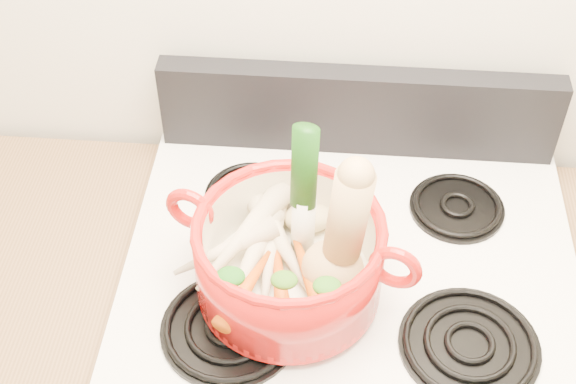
{
  "coord_description": "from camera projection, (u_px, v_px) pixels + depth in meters",
  "views": [
    {
      "loc": [
        -0.04,
        0.51,
        2.02
      ],
      "look_at": [
        -0.1,
        1.3,
        1.21
      ],
      "focal_mm": 50.0,
      "sensor_mm": 36.0,
      "label": 1
    }
  ],
  "objects": [
    {
      "name": "burner_front_left",
      "position": [
        230.0,
        327.0,
        1.28
      ],
      "size": [
        0.22,
        0.22,
        0.02
      ],
      "primitive_type": "cylinder",
      "color": "black",
      "rests_on": "cooktop"
    },
    {
      "name": "pot_handle_left",
      "position": [
        190.0,
        209.0,
        1.28
      ],
      "size": [
        0.09,
        0.04,
        0.08
      ],
      "primitive_type": "torus",
      "rotation": [
        1.57,
        0.0,
        -0.28
      ],
      "color": "#B6140F",
      "rests_on": "dutch_oven"
    },
    {
      "name": "ginger",
      "position": [
        308.0,
        218.0,
        1.36
      ],
      "size": [
        0.1,
        0.08,
        0.05
      ],
      "primitive_type": "ellipsoid",
      "rotation": [
        0.0,
        0.0,
        0.23
      ],
      "color": "tan",
      "rests_on": "dutch_oven"
    },
    {
      "name": "burner_front_right",
      "position": [
        470.0,
        344.0,
        1.26
      ],
      "size": [
        0.22,
        0.22,
        0.02
      ],
      "primitive_type": "cylinder",
      "color": "black",
      "rests_on": "cooktop"
    },
    {
      "name": "carrot_1",
      "position": [
        246.0,
        289.0,
        1.26
      ],
      "size": [
        0.09,
        0.16,
        0.05
      ],
      "primitive_type": "cone",
      "rotation": [
        1.66,
        0.0,
        -0.39
      ],
      "color": "#CB4B0A",
      "rests_on": "dutch_oven"
    },
    {
      "name": "cooktop",
      "position": [
        351.0,
        267.0,
        1.4
      ],
      "size": [
        0.78,
        0.67,
        0.03
      ],
      "primitive_type": "cube",
      "color": "white",
      "rests_on": "stove_body"
    },
    {
      "name": "carrot_0",
      "position": [
        280.0,
        281.0,
        1.27
      ],
      "size": [
        0.06,
        0.16,
        0.04
      ],
      "primitive_type": "cone",
      "rotation": [
        1.66,
        0.0,
        0.18
      ],
      "color": "#C13B09",
      "rests_on": "dutch_oven"
    },
    {
      "name": "dutch_oven",
      "position": [
        289.0,
        258.0,
        1.27
      ],
      "size": [
        0.37,
        0.37,
        0.15
      ],
      "primitive_type": "cylinder",
      "rotation": [
        0.0,
        0.0,
        -0.28
      ],
      "color": "#B6140F",
      "rests_on": "burner_front_left"
    },
    {
      "name": "leek",
      "position": [
        304.0,
        194.0,
        1.24
      ],
      "size": [
        0.06,
        0.07,
        0.28
      ],
      "primitive_type": "cylinder",
      "rotation": [
        -0.07,
        0.0,
        -0.25
      ],
      "color": "silver",
      "rests_on": "dutch_oven"
    },
    {
      "name": "burner_back_left",
      "position": [
        251.0,
        194.0,
        1.49
      ],
      "size": [
        0.17,
        0.17,
        0.02
      ],
      "primitive_type": "cylinder",
      "color": "black",
      "rests_on": "cooktop"
    },
    {
      "name": "carrot_2",
      "position": [
        309.0,
        277.0,
        1.26
      ],
      "size": [
        0.09,
        0.18,
        0.05
      ],
      "primitive_type": "cone",
      "rotation": [
        1.66,
        0.0,
        0.36
      ],
      "color": "#D1520A",
      "rests_on": "dutch_oven"
    },
    {
      "name": "squash",
      "position": [
        335.0,
        233.0,
        1.2
      ],
      "size": [
        0.14,
        0.13,
        0.26
      ],
      "primitive_type": null,
      "rotation": [
        0.0,
        0.08,
        -0.22
      ],
      "color": "tan",
      "rests_on": "dutch_oven"
    },
    {
      "name": "parsnip_4",
      "position": [
        242.0,
        236.0,
        1.3
      ],
      "size": [
        0.16,
        0.23,
        0.07
      ],
      "primitive_type": "cone",
      "rotation": [
        1.66,
        0.0,
        -0.53
      ],
      "color": "beige",
      "rests_on": "dutch_oven"
    },
    {
      "name": "burner_back_right",
      "position": [
        457.0,
        206.0,
        1.47
      ],
      "size": [
        0.17,
        0.17,
        0.02
      ],
      "primitive_type": "cylinder",
      "color": "black",
      "rests_on": "cooktop"
    },
    {
      "name": "parsnip_3",
      "position": [
        225.0,
        248.0,
        1.29
      ],
      "size": [
        0.18,
        0.13,
        0.06
      ],
      "primitive_type": "cone",
      "rotation": [
        1.66,
        0.0,
        -1.03
      ],
      "color": "beige",
      "rests_on": "dutch_oven"
    },
    {
      "name": "parsnip_2",
      "position": [
        278.0,
        236.0,
        1.32
      ],
      "size": [
        0.15,
        0.21,
        0.07
      ],
      "primitive_type": "cone",
      "rotation": [
        1.66,
        0.0,
        0.55
      ],
      "color": "beige",
      "rests_on": "dutch_oven"
    },
    {
      "name": "parsnip_1",
      "position": [
        250.0,
        261.0,
        1.29
      ],
      "size": [
        0.1,
        0.21,
        0.06
      ],
      "primitive_type": "cone",
      "rotation": [
        1.66,
        0.0,
        -0.28
      ],
      "color": "beige",
      "rests_on": "dutch_oven"
    },
    {
      "name": "control_backsplash",
      "position": [
        358.0,
        111.0,
        1.53
      ],
      "size": [
        0.76,
        0.05,
        0.18
      ],
      "primitive_type": "cube",
      "color": "black",
      "rests_on": "cooktop"
    },
    {
      "name": "pot_handle_right",
      "position": [
        395.0,
        268.0,
        1.19
      ],
      "size": [
        0.09,
        0.04,
        0.08
      ],
      "primitive_type": "torus",
      "rotation": [
        1.57,
        0.0,
        -0.28
      ],
      "color": "#B6140F",
      "rests_on": "dutch_oven"
    },
    {
      "name": "parsnip_0",
      "position": [
        270.0,
        252.0,
        1.31
      ],
      "size": [
        0.04,
        0.22,
        0.06
      ],
      "primitive_type": "cone",
      "rotation": [
        1.66,
        0.0,
        -0.01
      ],
      "color": "beige",
      "rests_on": "dutch_oven"
    }
  ]
}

